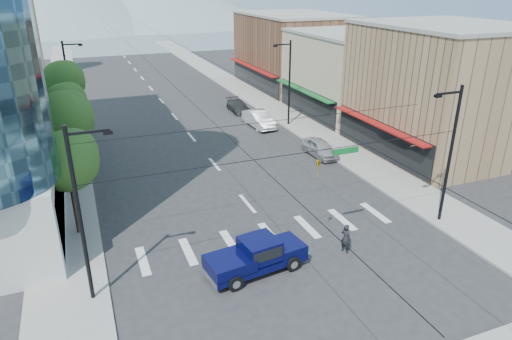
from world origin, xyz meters
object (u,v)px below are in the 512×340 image
object	(u,v)px
pickup_truck	(256,255)
pedestrian	(346,238)
parked_car_far	(238,106)
parked_car_near	(320,148)
parked_car_mid	(259,119)

from	to	relation	value
pickup_truck	pedestrian	xyz separation A→B (m)	(5.52, -0.15, -0.10)
pickup_truck	pedestrian	size ratio (longest dim) A/B	3.26
pedestrian	parked_car_far	size ratio (longest dim) A/B	0.39
parked_car_near	pickup_truck	bearing A→B (deg)	-131.19
pedestrian	parked_car_near	distance (m)	15.67
parked_car_near	parked_car_mid	bearing A→B (deg)	98.64
pedestrian	parked_car_far	bearing A→B (deg)	-31.83
pickup_truck	parked_car_near	size ratio (longest dim) A/B	1.31
pedestrian	parked_car_far	distance (m)	31.50
pickup_truck	parked_car_far	distance (m)	32.61
pickup_truck	parked_car_mid	xyz separation A→B (m)	(10.03, 24.37, -0.13)
parked_car_near	parked_car_far	xyz separation A→B (m)	(-1.80, 16.82, -0.09)
parked_car_near	parked_car_far	distance (m)	16.92
pickup_truck	pedestrian	world-z (taller)	pickup_truck
parked_car_mid	parked_car_far	size ratio (longest dim) A/B	1.13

